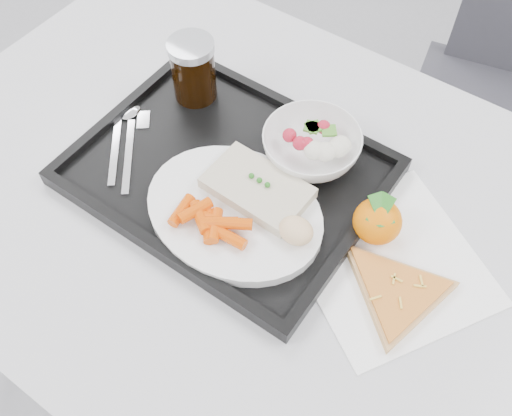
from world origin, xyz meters
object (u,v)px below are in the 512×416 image
dinner_plate (234,212)px  pizza_slice (396,292)px  salad_bowl (312,146)px  tangerine (377,221)px  cola_glass (193,69)px  table (267,231)px  tray (227,173)px

dinner_plate → pizza_slice: size_ratio=1.15×
salad_bowl → pizza_slice: 0.26m
dinner_plate → tangerine: 0.20m
dinner_plate → cola_glass: (-0.20, 0.16, 0.05)m
table → pizza_slice: size_ratio=5.10×
cola_glass → pizza_slice: bearing=-16.6°
dinner_plate → salad_bowl: size_ratio=1.78×
dinner_plate → cola_glass: size_ratio=2.50×
table → dinner_plate: bearing=-118.9°
salad_bowl → tray: bearing=-131.9°
cola_glass → dinner_plate: bearing=-39.0°
cola_glass → tangerine: cola_glass is taller
tangerine → pizza_slice: (0.07, -0.07, -0.02)m
tray → tangerine: 0.24m
dinner_plate → pizza_slice: (0.25, 0.03, -0.01)m
salad_bowl → tangerine: (0.15, -0.06, -0.00)m
table → salad_bowl: size_ratio=7.89×
dinner_plate → pizza_slice: bearing=6.4°
pizza_slice → cola_glass: bearing=163.4°
salad_bowl → tangerine: size_ratio=1.66×
tray → dinner_plate: 0.08m
cola_glass → tangerine: (0.38, -0.07, -0.04)m
tray → pizza_slice: tray is taller
table → dinner_plate: (-0.03, -0.05, 0.09)m
cola_glass → tangerine: bearing=-9.7°
table → pizza_slice: pizza_slice is taller
tangerine → cola_glass: bearing=170.3°
pizza_slice → salad_bowl: bearing=149.1°
tangerine → pizza_slice: bearing=-44.3°
dinner_plate → tangerine: bearing=28.5°
tray → dinner_plate: size_ratio=1.67×
tray → pizza_slice: 0.31m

